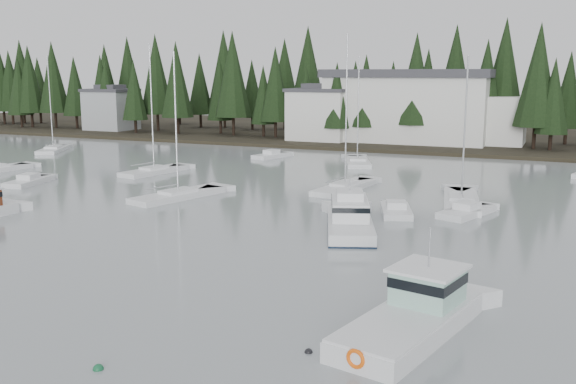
% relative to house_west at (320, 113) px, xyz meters
% --- Properties ---
extents(far_shore_land, '(240.00, 54.00, 1.00)m').
position_rel_house_west_xyz_m(far_shore_land, '(18.00, 18.00, -4.65)').
color(far_shore_land, black).
rests_on(far_shore_land, ground).
extents(conifer_treeline, '(200.00, 22.00, 20.00)m').
position_rel_house_west_xyz_m(conifer_treeline, '(18.00, 7.00, -4.65)').
color(conifer_treeline, black).
rests_on(conifer_treeline, ground).
extents(house_west, '(9.54, 7.42, 8.75)m').
position_rel_house_west_xyz_m(house_west, '(0.00, 0.00, 0.00)').
color(house_west, silver).
rests_on(house_west, ground).
extents(house_far_west, '(8.48, 7.42, 8.25)m').
position_rel_house_west_xyz_m(house_far_west, '(-42.00, 2.00, -0.25)').
color(house_far_west, '#999EA0').
rests_on(house_far_west, ground).
extents(harbor_inn, '(29.50, 11.50, 10.90)m').
position_rel_house_west_xyz_m(harbor_inn, '(15.04, 3.34, 1.12)').
color(harbor_inn, silver).
rests_on(harbor_inn, ground).
extents(cabin_cruiser_center, '(6.29, 10.32, 4.24)m').
position_rel_house_west_xyz_m(cabin_cruiser_center, '(21.94, -52.34, -4.02)').
color(cabin_cruiser_center, silver).
rests_on(cabin_cruiser_center, ground).
extents(lobster_boat_teal, '(4.99, 9.32, 4.93)m').
position_rel_house_west_xyz_m(lobster_boat_teal, '(30.10, -68.62, -4.07)').
color(lobster_boat_teal, silver).
rests_on(lobster_boat_teal, ground).
extents(sailboat_1, '(6.20, 8.71, 13.81)m').
position_rel_house_west_xyz_m(sailboat_1, '(-30.56, -25.17, -4.57)').
color(sailboat_1, silver).
rests_on(sailboat_1, ground).
extents(sailboat_2, '(5.06, 9.62, 13.24)m').
position_rel_house_west_xyz_m(sailboat_2, '(4.48, -47.33, -4.58)').
color(sailboat_2, silver).
rests_on(sailboat_2, ground).
extents(sailboat_4, '(3.79, 9.75, 14.95)m').
position_rel_house_west_xyz_m(sailboat_4, '(16.70, -37.59, -4.56)').
color(sailboat_4, silver).
rests_on(sailboat_4, ground).
extents(sailboat_5, '(5.79, 9.20, 13.30)m').
position_rel_house_west_xyz_m(sailboat_5, '(12.48, -20.27, -4.58)').
color(sailboat_5, silver).
rests_on(sailboat_5, ground).
extents(sailboat_9, '(4.58, 11.01, 12.79)m').
position_rel_house_west_xyz_m(sailboat_9, '(27.77, -39.89, -4.60)').
color(sailboat_9, silver).
rests_on(sailboat_9, ground).
extents(sailboat_10, '(4.01, 8.67, 14.48)m').
position_rel_house_west_xyz_m(sailboat_10, '(-5.76, -36.34, -4.56)').
color(sailboat_10, silver).
rests_on(sailboat_10, ground).
extents(runabout_0, '(3.37, 6.21, 1.42)m').
position_rel_house_west_xyz_m(runabout_0, '(-13.18, -47.01, -4.52)').
color(runabout_0, silver).
rests_on(runabout_0, ground).
extents(runabout_1, '(4.03, 6.29, 1.42)m').
position_rel_house_west_xyz_m(runabout_1, '(28.86, -44.24, -4.52)').
color(runabout_1, silver).
rests_on(runabout_1, ground).
extents(runabout_3, '(3.59, 6.05, 1.42)m').
position_rel_house_west_xyz_m(runabout_3, '(0.49, -19.13, -4.52)').
color(runabout_3, silver).
rests_on(runabout_3, ground).
extents(runabout_4, '(3.70, 5.59, 1.42)m').
position_rel_house_west_xyz_m(runabout_4, '(23.73, -46.07, -4.52)').
color(runabout_4, silver).
rests_on(runabout_4, ground).
extents(mooring_buoy_green, '(0.41, 0.41, 0.41)m').
position_rel_house_west_xyz_m(mooring_buoy_green, '(20.10, -76.78, -4.65)').
color(mooring_buoy_green, '#145933').
rests_on(mooring_buoy_green, ground).
extents(mooring_buoy_dark, '(0.33, 0.33, 0.33)m').
position_rel_house_west_xyz_m(mooring_buoy_dark, '(26.76, -72.30, -4.65)').
color(mooring_buoy_dark, black).
rests_on(mooring_buoy_dark, ground).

